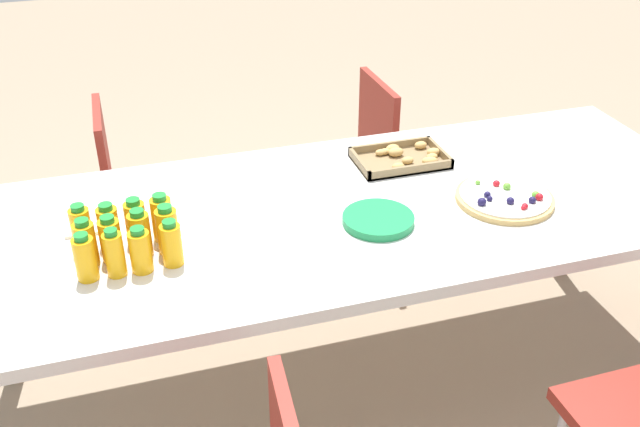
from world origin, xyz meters
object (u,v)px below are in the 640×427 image
at_px(juice_bottle_6, 140,234).
at_px(juice_bottle_5, 111,240).
at_px(juice_bottle_10, 136,222).
at_px(fruit_pizza, 505,198).
at_px(juice_bottle_4, 86,244).
at_px(juice_bottle_8, 82,229).
at_px(napkin_stack, 90,222).
at_px(juice_bottle_3, 172,244).
at_px(chair_far_right, 401,149).
at_px(juice_bottle_0, 85,258).
at_px(chair_far_left, 139,183).
at_px(juice_bottle_1, 114,254).
at_px(snack_tray, 404,158).
at_px(juice_bottle_2, 140,251).
at_px(juice_bottle_7, 167,230).
at_px(juice_bottle_11, 162,218).
at_px(plate_stack, 378,220).
at_px(juice_bottle_9, 109,226).
at_px(party_table, 346,222).

bearing_deg(juice_bottle_6, juice_bottle_5, -178.83).
distance_m(juice_bottle_10, fruit_pizza, 1.15).
xyz_separation_m(juice_bottle_6, juice_bottle_10, (-0.01, 0.07, -0.00)).
bearing_deg(juice_bottle_4, juice_bottle_8, 96.43).
xyz_separation_m(juice_bottle_5, napkin_stack, (-0.06, 0.22, -0.06)).
distance_m(juice_bottle_3, fruit_pizza, 1.06).
height_order(chair_far_right, juice_bottle_0, juice_bottle_0).
relative_size(chair_far_left, juice_bottle_4, 5.75).
distance_m(juice_bottle_1, snack_tray, 1.08).
xyz_separation_m(juice_bottle_0, juice_bottle_2, (0.14, -0.01, -0.00)).
bearing_deg(juice_bottle_7, juice_bottle_11, 95.40).
distance_m(juice_bottle_11, plate_stack, 0.64).
bearing_deg(napkin_stack, juice_bottle_0, -92.65).
distance_m(juice_bottle_6, juice_bottle_8, 0.17).
distance_m(juice_bottle_8, juice_bottle_9, 0.07).
relative_size(juice_bottle_4, juice_bottle_11, 0.99).
height_order(juice_bottle_2, snack_tray, juice_bottle_2).
height_order(juice_bottle_4, snack_tray, juice_bottle_4).
xyz_separation_m(party_table, juice_bottle_6, (-0.64, -0.08, 0.13)).
bearing_deg(juice_bottle_10, chair_far_left, 87.20).
bearing_deg(juice_bottle_10, juice_bottle_11, -3.65).
height_order(fruit_pizza, plate_stack, fruit_pizza).
bearing_deg(juice_bottle_0, juice_bottle_7, 16.95).
bearing_deg(napkin_stack, fruit_pizza, -11.18).
distance_m(juice_bottle_0, fruit_pizza, 1.29).
bearing_deg(juice_bottle_11, napkin_stack, 143.81).
relative_size(chair_far_right, juice_bottle_5, 5.94).
bearing_deg(juice_bottle_10, party_table, 1.02).
height_order(juice_bottle_8, juice_bottle_11, same).
xyz_separation_m(juice_bottle_5, juice_bottle_9, (-0.00, 0.08, -0.00)).
relative_size(juice_bottle_10, napkin_stack, 0.94).
relative_size(juice_bottle_9, juice_bottle_10, 0.95).
distance_m(juice_bottle_11, fruit_pizza, 1.07).
bearing_deg(juice_bottle_8, juice_bottle_9, 3.43).
bearing_deg(juice_bottle_2, juice_bottle_6, 85.11).
height_order(juice_bottle_6, juice_bottle_10, juice_bottle_6).
relative_size(party_table, chair_far_right, 2.98).
relative_size(juice_bottle_4, snack_tray, 0.46).
xyz_separation_m(chair_far_right, juice_bottle_10, (-1.19, -0.83, 0.32)).
height_order(juice_bottle_3, fruit_pizza, juice_bottle_3).
relative_size(juice_bottle_0, juice_bottle_4, 0.97).
relative_size(party_table, juice_bottle_11, 16.91).
relative_size(chair_far_right, juice_bottle_11, 5.68).
height_order(juice_bottle_2, juice_bottle_8, juice_bottle_8).
xyz_separation_m(juice_bottle_10, juice_bottle_11, (0.07, -0.00, 0.00)).
height_order(party_table, juice_bottle_0, juice_bottle_0).
bearing_deg(juice_bottle_10, napkin_stack, 132.07).
height_order(juice_bottle_2, juice_bottle_7, juice_bottle_7).
relative_size(juice_bottle_5, juice_bottle_11, 0.96).
relative_size(juice_bottle_6, snack_tray, 0.46).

